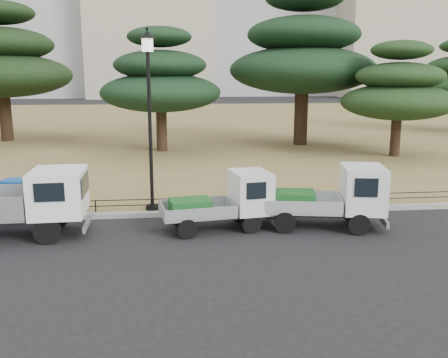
{
  "coord_description": "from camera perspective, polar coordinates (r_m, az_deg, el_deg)",
  "views": [
    {
      "loc": [
        -1.56,
        -12.78,
        4.47
      ],
      "look_at": [
        0.0,
        2.0,
        1.3
      ],
      "focal_mm": 40.0,
      "sensor_mm": 36.0,
      "label": 1
    }
  ],
  "objects": [
    {
      "name": "ground",
      "position": [
        13.63,
        0.89,
        -7.11
      ],
      "size": [
        220.0,
        220.0,
        0.0
      ],
      "primitive_type": "plane",
      "color": "black"
    },
    {
      "name": "lawn",
      "position": [
        43.63,
        -3.97,
        6.23
      ],
      "size": [
        120.0,
        56.0,
        0.15
      ],
      "primitive_type": "cube",
      "color": "olive",
      "rests_on": "ground"
    },
    {
      "name": "curb",
      "position": [
        16.07,
        -0.23,
        -3.81
      ],
      "size": [
        120.0,
        0.25,
        0.16
      ],
      "primitive_type": "cube",
      "color": "gray",
      "rests_on": "ground"
    },
    {
      "name": "truck_large",
      "position": [
        14.85,
        -22.65,
        -2.28
      ],
      "size": [
        4.32,
        1.84,
        1.86
      ],
      "rotation": [
        0.0,
        0.0,
        0.03
      ],
      "color": "black",
      "rests_on": "ground"
    },
    {
      "name": "truck_kei_front",
      "position": [
        14.45,
        0.11,
        -2.56
      ],
      "size": [
        3.31,
        1.79,
        1.66
      ],
      "rotation": [
        0.0,
        0.0,
        0.16
      ],
      "color": "black",
      "rests_on": "ground"
    },
    {
      "name": "truck_kei_rear",
      "position": [
        14.91,
        12.23,
        -2.02
      ],
      "size": [
        3.72,
        2.1,
        1.84
      ],
      "rotation": [
        0.0,
        0.0,
        -0.19
      ],
      "color": "black",
      "rests_on": "ground"
    },
    {
      "name": "street_lamp",
      "position": [
        15.71,
        -8.58,
        9.88
      ],
      "size": [
        0.5,
        0.5,
        5.57
      ],
      "color": "black",
      "rests_on": "lawn"
    },
    {
      "name": "pipe_fence",
      "position": [
        16.12,
        -0.28,
        -2.44
      ],
      "size": [
        38.0,
        0.04,
        0.4
      ],
      "color": "black",
      "rests_on": "lawn"
    },
    {
      "name": "tarp_pile",
      "position": [
        17.14,
        -23.46,
        -2.1
      ],
      "size": [
        1.93,
        1.69,
        1.07
      ],
      "rotation": [
        0.0,
        0.0,
        -0.38
      ],
      "color": "#1652B0",
      "rests_on": "lawn"
    },
    {
      "name": "pine_west_near",
      "position": [
        35.24,
        -24.16,
        12.16
      ],
      "size": [
        8.71,
        8.71,
        8.71
      ],
      "color": "black",
      "rests_on": "lawn"
    },
    {
      "name": "pine_center_left",
      "position": [
        28.19,
        -7.28,
        11.14
      ],
      "size": [
        6.68,
        6.68,
        6.79
      ],
      "color": "black",
      "rests_on": "lawn"
    },
    {
      "name": "pine_center_right",
      "position": [
        30.94,
        9.01,
        13.91
      ],
      "size": [
        8.8,
        8.8,
        9.33
      ],
      "color": "black",
      "rests_on": "lawn"
    },
    {
      "name": "pine_east_near",
      "position": [
        27.67,
        19.34,
        9.55
      ],
      "size": [
        5.89,
        5.89,
        5.95
      ],
      "color": "black",
      "rests_on": "lawn"
    }
  ]
}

